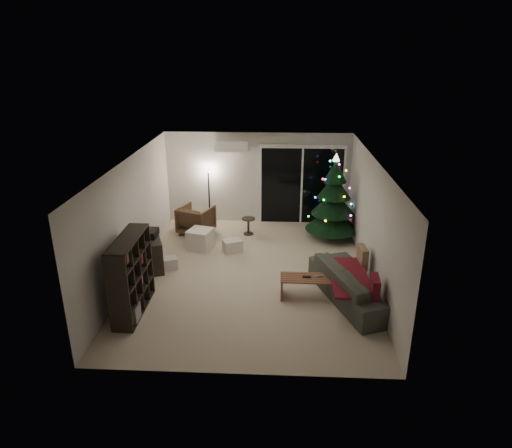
{
  "coord_description": "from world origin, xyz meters",
  "views": [
    {
      "loc": [
        0.57,
        -8.81,
        4.58
      ],
      "look_at": [
        0.1,
        0.3,
        1.05
      ],
      "focal_mm": 32.0,
      "sensor_mm": 36.0,
      "label": 1
    }
  ],
  "objects": [
    {
      "name": "stereo",
      "position": [
        -2.25,
        0.29,
        0.79
      ],
      "size": [
        0.36,
        0.43,
        0.15
      ],
      "primitive_type": "cube",
      "color": "black",
      "rests_on": "media_cabinet"
    },
    {
      "name": "floor_lamp",
      "position": [
        -1.33,
        3.02,
        0.79
      ],
      "size": [
        0.25,
        0.25,
        1.57
      ],
      "primitive_type": "cylinder",
      "color": "black",
      "rests_on": "floor"
    },
    {
      "name": "christmas_tree",
      "position": [
        1.95,
        2.12,
        1.1
      ],
      "size": [
        1.53,
        1.53,
        2.21
      ],
      "primitive_type": "cone",
      "rotation": [
        0.0,
        0.0,
        -0.13
      ],
      "color": "black",
      "rests_on": "floor"
    },
    {
      "name": "remote_a",
      "position": [
        1.15,
        -0.89,
        0.43
      ],
      "size": [
        0.16,
        0.05,
        0.02
      ],
      "primitive_type": "cube",
      "color": "black",
      "rests_on": "coffee_table"
    },
    {
      "name": "armchair",
      "position": [
        -1.58,
        2.27,
        0.37
      ],
      "size": [
        1.02,
        1.04,
        0.74
      ],
      "primitive_type": "imported",
      "rotation": [
        0.0,
        0.0,
        2.79
      ],
      "color": "#40311D",
      "rests_on": "floor"
    },
    {
      "name": "ottoman",
      "position": [
        -1.3,
        1.3,
        0.24
      ],
      "size": [
        0.67,
        0.67,
        0.48
      ],
      "primitive_type": "cube",
      "rotation": [
        0.0,
        0.0,
        -0.28
      ],
      "color": "white",
      "rests_on": "floor"
    },
    {
      "name": "cushion_b",
      "position": [
        2.3,
        -1.61,
        0.61
      ],
      "size": [
        0.16,
        0.45,
        0.44
      ],
      "primitive_type": "cube",
      "rotation": [
        0.0,
        0.0,
        -0.07
      ],
      "color": "maroon",
      "rests_on": "sofa"
    },
    {
      "name": "sofa_throw",
      "position": [
        1.95,
        -0.96,
        0.49
      ],
      "size": [
        0.72,
        1.65,
        0.06
      ],
      "primitive_type": "cube",
      "color": "maroon",
      "rests_on": "sofa"
    },
    {
      "name": "cardboard_box_a",
      "position": [
        -1.83,
        0.15,
        0.13
      ],
      "size": [
        0.45,
        0.41,
        0.27
      ],
      "primitive_type": "cube",
      "rotation": [
        0.0,
        0.0,
        0.41
      ],
      "color": "white",
      "rests_on": "floor"
    },
    {
      "name": "media_cabinet",
      "position": [
        -2.25,
        0.29,
        0.36
      ],
      "size": [
        0.81,
        1.22,
        0.72
      ],
      "primitive_type": "cube",
      "rotation": [
        0.0,
        0.0,
        0.37
      ],
      "color": "#2D2720",
      "rests_on": "floor"
    },
    {
      "name": "room",
      "position": [
        0.46,
        1.49,
        1.02
      ],
      "size": [
        6.5,
        7.51,
        2.6
      ],
      "color": "beige",
      "rests_on": "ground"
    },
    {
      "name": "sofa",
      "position": [
        2.05,
        -0.96,
        0.34
      ],
      "size": [
        1.63,
        2.46,
        0.67
      ],
      "primitive_type": "imported",
      "rotation": [
        0.0,
        0.0,
        1.92
      ],
      "color": "#252623",
      "rests_on": "floor"
    },
    {
      "name": "cardboard_box_b",
      "position": [
        -0.51,
        1.15,
        0.15
      ],
      "size": [
        0.53,
        0.48,
        0.3
      ],
      "primitive_type": "cube",
      "rotation": [
        0.0,
        0.0,
        0.44
      ],
      "color": "white",
      "rests_on": "floor"
    },
    {
      "name": "bookshelf",
      "position": [
        -2.25,
        -1.57,
        0.73
      ],
      "size": [
        0.61,
        1.51,
        1.46
      ],
      "primitive_type": null,
      "rotation": [
        0.0,
        0.0,
        0.17
      ],
      "color": "#2D2720",
      "rests_on": "floor"
    },
    {
      "name": "remote_b",
      "position": [
        1.4,
        -0.84,
        0.43
      ],
      "size": [
        0.16,
        0.09,
        0.02
      ],
      "primitive_type": "cube",
      "rotation": [
        0.0,
        0.0,
        0.35
      ],
      "color": "slate",
      "rests_on": "coffee_table"
    },
    {
      "name": "cushion_a",
      "position": [
        2.3,
        -0.31,
        0.61
      ],
      "size": [
        0.17,
        0.45,
        0.44
      ],
      "primitive_type": "cube",
      "rotation": [
        0.0,
        0.0,
        0.09
      ],
      "color": "#967255",
      "rests_on": "sofa"
    },
    {
      "name": "side_table",
      "position": [
        -0.2,
        2.28,
        0.22
      ],
      "size": [
        0.41,
        0.41,
        0.44
      ],
      "primitive_type": "cylinder",
      "rotation": [
        0.0,
        0.0,
        0.18
      ],
      "color": "#2D2720",
      "rests_on": "floor"
    },
    {
      "name": "coffee_table",
      "position": [
        1.3,
        -0.89,
        0.21
      ],
      "size": [
        1.32,
        0.48,
        0.42
      ],
      "primitive_type": null,
      "rotation": [
        0.0,
        0.0,
        -0.02
      ],
      "color": "brown",
      "rests_on": "floor"
    }
  ]
}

